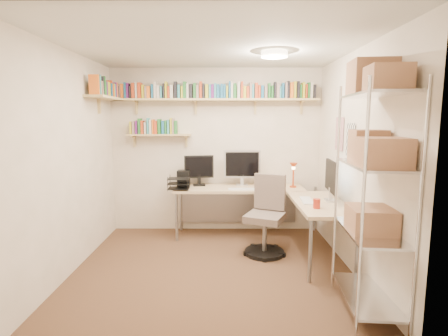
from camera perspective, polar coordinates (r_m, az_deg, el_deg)
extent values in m
plane|color=#44311D|center=(4.26, -1.84, -16.07)|extent=(3.20, 3.20, 0.00)
cube|color=beige|center=(5.41, -1.35, 2.85)|extent=(3.20, 0.04, 2.50)
cube|color=beige|center=(4.29, -23.83, 0.79)|extent=(0.04, 3.00, 2.50)
cube|color=beige|center=(4.18, 20.58, 0.79)|extent=(0.04, 3.00, 2.50)
cube|color=beige|center=(2.44, -3.19, -3.56)|extent=(3.20, 0.04, 2.50)
cube|color=silver|center=(3.96, -2.01, 19.10)|extent=(3.20, 3.00, 0.04)
cube|color=beige|center=(4.67, 18.30, 5.31)|extent=(0.01, 0.30, 0.42)
cube|color=white|center=(4.29, 19.92, 4.36)|extent=(0.01, 0.28, 0.38)
cylinder|color=#FFEAC6|center=(4.19, 8.21, 17.87)|extent=(0.30, 0.30, 0.06)
cube|color=#D5BB78|center=(5.27, -1.41, 11.09)|extent=(3.05, 0.25, 0.03)
cube|color=#D5BB78|center=(5.11, -18.65, 10.77)|extent=(0.25, 1.00, 0.03)
cube|color=#D5BB78|center=(5.38, -10.51, 5.36)|extent=(0.95, 0.20, 0.02)
cube|color=#D5BB78|center=(5.50, -14.20, 9.99)|extent=(0.03, 0.20, 0.20)
cube|color=#D5BB78|center=(5.35, -4.66, 10.27)|extent=(0.03, 0.20, 0.20)
cube|color=#D5BB78|center=(5.35, 5.15, 10.26)|extent=(0.03, 0.20, 0.20)
cube|color=#D5BB78|center=(5.45, 12.61, 10.06)|extent=(0.03, 0.20, 0.20)
cube|color=#C33D1A|center=(5.51, -17.15, 11.91)|extent=(0.03, 0.13, 0.22)
cube|color=gray|center=(5.50, -16.63, 11.83)|extent=(0.04, 0.15, 0.20)
cube|color=orange|center=(5.49, -16.18, 11.92)|extent=(0.04, 0.13, 0.21)
cube|color=#1C6192|center=(5.48, -15.75, 12.05)|extent=(0.03, 0.12, 0.23)
cube|color=#601C6B|center=(5.47, -15.38, 12.03)|extent=(0.03, 0.12, 0.22)
cube|color=black|center=(5.45, -14.93, 11.81)|extent=(0.03, 0.13, 0.18)
cube|color=#C33D1A|center=(5.45, -14.50, 12.07)|extent=(0.04, 0.15, 0.22)
cube|color=beige|center=(5.44, -14.04, 12.22)|extent=(0.03, 0.13, 0.25)
cube|color=#C33D1A|center=(5.42, -13.54, 12.16)|extent=(0.04, 0.15, 0.23)
cube|color=gold|center=(5.41, -13.01, 12.01)|extent=(0.03, 0.14, 0.20)
cube|color=gray|center=(5.40, -12.55, 11.94)|extent=(0.03, 0.13, 0.18)
cube|color=orange|center=(5.39, -12.11, 11.94)|extent=(0.04, 0.15, 0.18)
cube|color=#1C6192|center=(5.38, -11.56, 12.13)|extent=(0.03, 0.12, 0.21)
cube|color=beige|center=(5.38, -11.11, 12.35)|extent=(0.04, 0.14, 0.25)
cube|color=beige|center=(5.37, -10.61, 12.09)|extent=(0.04, 0.14, 0.19)
cube|color=teal|center=(5.36, -10.15, 12.04)|extent=(0.03, 0.14, 0.18)
cube|color=black|center=(5.35, -9.73, 12.24)|extent=(0.02, 0.14, 0.21)
cube|color=gold|center=(5.35, -9.40, 12.41)|extent=(0.03, 0.12, 0.24)
cube|color=#C33D1A|center=(5.34, -8.97, 12.07)|extent=(0.03, 0.11, 0.18)
cube|color=beige|center=(5.33, -8.49, 12.19)|extent=(0.04, 0.14, 0.20)
cube|color=black|center=(5.33, -7.89, 12.46)|extent=(0.04, 0.13, 0.24)
cube|color=teal|center=(5.32, -7.33, 12.23)|extent=(0.04, 0.12, 0.20)
cube|color=gold|center=(5.31, -6.83, 12.13)|extent=(0.03, 0.14, 0.18)
cube|color=#246D2B|center=(5.31, -6.40, 12.50)|extent=(0.04, 0.13, 0.24)
cube|color=beige|center=(5.30, -5.93, 12.36)|extent=(0.03, 0.11, 0.22)
cube|color=black|center=(5.30, -5.40, 12.34)|extent=(0.04, 0.12, 0.21)
cube|color=#246D2B|center=(5.29, -4.78, 12.42)|extent=(0.04, 0.12, 0.22)
cube|color=gray|center=(5.29, -4.31, 12.26)|extent=(0.04, 0.14, 0.19)
cube|color=#C33D1A|center=(5.29, -3.80, 12.56)|extent=(0.04, 0.11, 0.25)
cube|color=black|center=(5.28, -3.34, 12.40)|extent=(0.03, 0.13, 0.21)
cube|color=gold|center=(5.28, -2.80, 12.35)|extent=(0.04, 0.13, 0.21)
cube|color=teal|center=(5.28, -2.30, 12.36)|extent=(0.03, 0.13, 0.21)
cube|color=#601C6B|center=(5.28, -1.88, 12.36)|extent=(0.04, 0.11, 0.20)
cube|color=teal|center=(5.28, -1.43, 12.45)|extent=(0.03, 0.13, 0.22)
cube|color=#1C6192|center=(5.28, -0.95, 12.38)|extent=(0.04, 0.11, 0.21)
cube|color=#1C6192|center=(5.28, -0.39, 12.39)|extent=(0.03, 0.15, 0.21)
cube|color=#1C6192|center=(5.28, 0.07, 12.37)|extent=(0.03, 0.12, 0.21)
cube|color=gold|center=(5.27, 0.51, 12.25)|extent=(0.02, 0.13, 0.18)
cube|color=#1C6192|center=(5.28, 0.92, 12.59)|extent=(0.03, 0.13, 0.25)
cube|color=beige|center=(5.28, 1.30, 12.55)|extent=(0.03, 0.15, 0.24)
cube|color=#246D2B|center=(5.28, 1.78, 12.42)|extent=(0.04, 0.14, 0.22)
cube|color=beige|center=(5.28, 2.40, 12.55)|extent=(0.04, 0.14, 0.24)
cube|color=#C33D1A|center=(5.28, 2.93, 12.56)|extent=(0.03, 0.15, 0.24)
cube|color=gold|center=(5.28, 3.37, 12.21)|extent=(0.04, 0.13, 0.18)
cube|color=#C33D1A|center=(5.28, 3.88, 12.18)|extent=(0.04, 0.14, 0.18)
cube|color=gray|center=(5.29, 4.36, 12.49)|extent=(0.03, 0.14, 0.23)
cube|color=teal|center=(5.29, 4.73, 12.31)|extent=(0.03, 0.14, 0.20)
cube|color=#C33D1A|center=(5.30, 5.27, 12.43)|extent=(0.04, 0.13, 0.23)
cube|color=#C33D1A|center=(5.30, 5.75, 12.24)|extent=(0.03, 0.14, 0.19)
cube|color=#1C6192|center=(5.30, 6.23, 12.20)|extent=(0.04, 0.15, 0.19)
cube|color=gray|center=(5.31, 6.79, 12.12)|extent=(0.04, 0.14, 0.17)
cube|color=#246D2B|center=(5.32, 7.34, 12.36)|extent=(0.03, 0.15, 0.22)
cube|color=#246D2B|center=(5.32, 7.81, 12.15)|extent=(0.03, 0.15, 0.18)
cube|color=black|center=(5.33, 8.30, 12.42)|extent=(0.03, 0.12, 0.24)
cube|color=gray|center=(5.33, 8.75, 12.32)|extent=(0.04, 0.13, 0.22)
cube|color=teal|center=(5.34, 9.15, 12.05)|extent=(0.02, 0.12, 0.17)
cube|color=#1C6192|center=(5.34, 9.55, 12.31)|extent=(0.03, 0.11, 0.22)
cube|color=gray|center=(5.35, 10.03, 12.34)|extent=(0.03, 0.15, 0.23)
cube|color=black|center=(5.36, 10.41, 12.41)|extent=(0.03, 0.12, 0.25)
cube|color=orange|center=(5.37, 10.90, 12.29)|extent=(0.04, 0.15, 0.23)
cube|color=gold|center=(5.38, 11.42, 12.34)|extent=(0.04, 0.12, 0.25)
cube|color=black|center=(5.39, 11.96, 12.33)|extent=(0.04, 0.12, 0.25)
cube|color=#246D2B|center=(5.39, 12.36, 12.05)|extent=(0.02, 0.12, 0.20)
cube|color=gold|center=(5.40, 12.78, 12.22)|extent=(0.03, 0.14, 0.23)
cube|color=#C33D1A|center=(5.41, 13.21, 12.05)|extent=(0.02, 0.12, 0.20)
cube|color=#246D2B|center=(5.42, 13.61, 12.17)|extent=(0.03, 0.11, 0.23)
cube|color=beige|center=(5.43, 14.02, 12.18)|extent=(0.04, 0.12, 0.24)
cube|color=black|center=(5.44, 14.50, 11.95)|extent=(0.03, 0.12, 0.20)
cube|color=orange|center=(4.71, -20.45, 12.64)|extent=(0.12, 0.03, 0.25)
cube|color=teal|center=(4.74, -20.28, 12.62)|extent=(0.14, 0.03, 0.25)
cube|color=orange|center=(4.79, -20.06, 12.20)|extent=(0.12, 0.03, 0.18)
cube|color=gray|center=(4.82, -19.89, 12.15)|extent=(0.13, 0.03, 0.18)
cube|color=black|center=(4.86, -19.74, 12.46)|extent=(0.13, 0.03, 0.24)
cube|color=#246D2B|center=(4.91, -19.55, 12.49)|extent=(0.14, 0.04, 0.25)
cube|color=#246D2B|center=(4.95, -19.34, 12.13)|extent=(0.12, 0.04, 0.19)
cube|color=#601C6B|center=(4.99, -19.19, 12.10)|extent=(0.13, 0.03, 0.19)
cube|color=gold|center=(5.02, -19.07, 12.09)|extent=(0.14, 0.02, 0.19)
cube|color=gold|center=(5.06, -18.91, 12.03)|extent=(0.14, 0.04, 0.19)
cube|color=#C33D1A|center=(5.10, -18.76, 12.13)|extent=(0.12, 0.02, 0.21)
cube|color=black|center=(5.13, -18.64, 11.99)|extent=(0.12, 0.02, 0.19)
cube|color=#1C6192|center=(5.16, -18.53, 11.95)|extent=(0.14, 0.03, 0.19)
cube|color=#C33D1A|center=(5.20, -18.40, 12.16)|extent=(0.12, 0.03, 0.23)
cube|color=orange|center=(5.23, -18.26, 11.83)|extent=(0.15, 0.02, 0.17)
cube|color=gold|center=(5.26, -18.16, 11.91)|extent=(0.14, 0.03, 0.19)
cube|color=teal|center=(5.30, -18.01, 11.90)|extent=(0.14, 0.04, 0.19)
cube|color=#601C6B|center=(5.34, -17.88, 11.99)|extent=(0.15, 0.03, 0.22)
cube|color=orange|center=(5.38, -17.73, 11.99)|extent=(0.14, 0.04, 0.22)
cube|color=beige|center=(5.42, -17.58, 11.73)|extent=(0.13, 0.03, 0.18)
cube|color=black|center=(5.46, -17.44, 11.71)|extent=(0.14, 0.04, 0.18)
cube|color=beige|center=(5.50, -17.32, 11.73)|extent=(0.12, 0.03, 0.18)
cube|color=gold|center=(5.47, -14.86, 6.38)|extent=(0.03, 0.15, 0.19)
cube|color=gray|center=(5.46, -14.45, 6.39)|extent=(0.04, 0.13, 0.19)
cube|color=#601C6B|center=(5.45, -14.00, 6.46)|extent=(0.03, 0.14, 0.20)
cube|color=#246D2B|center=(5.44, -13.54, 6.65)|extent=(0.04, 0.13, 0.23)
cube|color=#C33D1A|center=(5.43, -13.13, 6.49)|extent=(0.03, 0.15, 0.20)
cube|color=beige|center=(5.42, -12.66, 6.36)|extent=(0.03, 0.11, 0.17)
cube|color=teal|center=(5.41, -12.21, 6.71)|extent=(0.03, 0.15, 0.24)
cube|color=beige|center=(5.40, -11.82, 6.59)|extent=(0.03, 0.14, 0.21)
cube|color=orange|center=(5.40, -11.44, 6.62)|extent=(0.02, 0.13, 0.22)
cube|color=#C33D1A|center=(5.39, -11.01, 6.53)|extent=(0.04, 0.15, 0.20)
cube|color=#246D2B|center=(5.38, -10.46, 6.67)|extent=(0.04, 0.13, 0.22)
cube|color=#1C6192|center=(5.37, -9.87, 6.55)|extent=(0.04, 0.12, 0.20)
cube|color=#246D2B|center=(5.36, -9.43, 6.59)|extent=(0.03, 0.13, 0.20)
cube|color=teal|center=(5.35, -9.02, 6.65)|extent=(0.03, 0.13, 0.21)
cube|color=gold|center=(5.35, -8.58, 6.80)|extent=(0.03, 0.12, 0.24)
cube|color=gray|center=(5.34, -8.25, 6.75)|extent=(0.02, 0.14, 0.23)
cube|color=#246D2B|center=(5.34, -7.86, 6.60)|extent=(0.04, 0.12, 0.20)
cube|color=#DEB490|center=(5.17, 2.46, -3.36)|extent=(1.89, 0.60, 0.04)
cube|color=#DEB490|center=(4.42, 15.39, -5.64)|extent=(0.60, 1.30, 0.04)
cylinder|color=gray|center=(5.06, -7.75, -7.99)|extent=(0.04, 0.04, 0.70)
cylinder|color=gray|center=(5.54, -7.04, -6.57)|extent=(0.04, 0.04, 0.70)
cylinder|color=gray|center=(5.67, 14.58, -6.42)|extent=(0.04, 0.04, 0.70)
cylinder|color=gray|center=(3.91, 13.90, -13.04)|extent=(0.04, 0.04, 0.70)
cylinder|color=gray|center=(4.05, 20.93, -12.57)|extent=(0.04, 0.04, 0.70)
cube|color=gray|center=(5.49, 2.34, -6.09)|extent=(1.79, 0.02, 0.55)
cube|color=silver|center=(5.23, 2.98, 0.64)|extent=(0.55, 0.03, 0.42)
cube|color=black|center=(5.22, 2.99, 0.61)|extent=(0.49, 0.00, 0.36)
cube|color=black|center=(5.25, -4.11, 0.21)|extent=(0.44, 0.03, 0.34)
cube|color=black|center=(4.44, 17.12, -1.30)|extent=(0.03, 0.58, 0.38)
cube|color=white|center=(4.43, 16.87, -1.31)|extent=(0.00, 0.52, 0.32)
cube|color=white|center=(4.99, 3.12, -3.46)|extent=(0.42, 0.13, 0.01)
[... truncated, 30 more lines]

